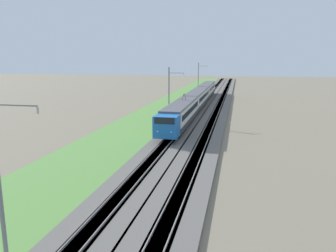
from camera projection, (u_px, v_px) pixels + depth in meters
name	position (u px, v px, depth m)	size (l,w,h in m)	color
ballast_main	(188.00, 119.00, 55.70)	(240.00, 4.40, 0.30)	#605B56
ballast_adjacent	(213.00, 120.00, 54.82)	(240.00, 4.40, 0.30)	#605B56
track_main	(188.00, 119.00, 55.69)	(240.00, 1.57, 0.45)	#4C4238
track_adjacent	(213.00, 120.00, 54.82)	(240.00, 1.57, 0.45)	#4C4238
grass_verge	(154.00, 118.00, 56.94)	(240.00, 10.97, 0.12)	#5B8E42
passenger_train	(197.00, 98.00, 67.44)	(61.25, 3.01, 4.93)	blue
catenary_mast_mid	(169.00, 94.00, 52.91)	(0.22, 2.56, 8.88)	slate
catenary_mast_far	(198.00, 79.00, 90.30)	(0.22, 2.56, 9.22)	slate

